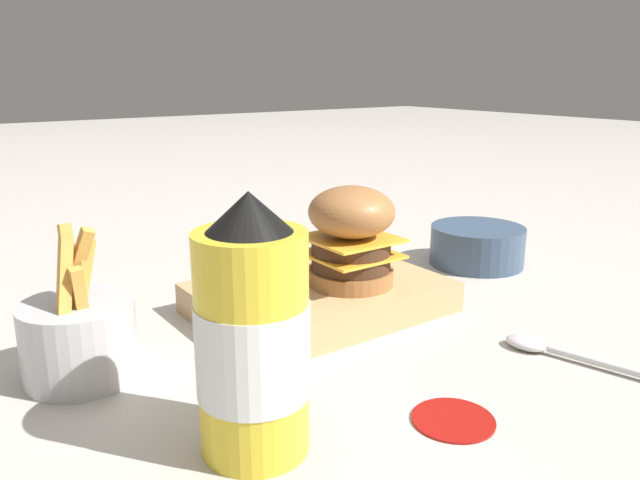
# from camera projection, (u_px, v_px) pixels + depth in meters

# --- Properties ---
(ground_plane) EXTENTS (6.00, 6.00, 0.00)m
(ground_plane) POSITION_uv_depth(u_px,v_px,m) (284.00, 308.00, 0.72)
(ground_plane) COLOR #B7B2A8
(serving_board) EXTENTS (0.27, 0.19, 0.03)m
(serving_board) POSITION_uv_depth(u_px,v_px,m) (320.00, 297.00, 0.70)
(serving_board) COLOR tan
(serving_board) RESTS_ON ground_plane
(burger) EXTENTS (0.09, 0.09, 0.11)m
(burger) POSITION_uv_depth(u_px,v_px,m) (351.00, 235.00, 0.68)
(burger) COLOR #9E6638
(burger) RESTS_ON serving_board
(ketchup_bottle) EXTENTS (0.08, 0.08, 0.19)m
(ketchup_bottle) POSITION_uv_depth(u_px,v_px,m) (253.00, 338.00, 0.43)
(ketchup_bottle) COLOR yellow
(ketchup_bottle) RESTS_ON ground_plane
(fries_basket) EXTENTS (0.10, 0.10, 0.14)m
(fries_basket) POSITION_uv_depth(u_px,v_px,m) (79.00, 337.00, 0.54)
(fries_basket) COLOR #B7B7BC
(fries_basket) RESTS_ON ground_plane
(side_bowl) EXTENTS (0.13, 0.13, 0.05)m
(side_bowl) POSITION_uv_depth(u_px,v_px,m) (477.00, 244.00, 0.87)
(side_bowl) COLOR #384C66
(side_bowl) RESTS_ON ground_plane
(spoon) EXTENTS (0.05, 0.14, 0.01)m
(spoon) POSITION_uv_depth(u_px,v_px,m) (546.00, 348.00, 0.60)
(spoon) COLOR silver
(spoon) RESTS_ON ground_plane
(ketchup_puddle) EXTENTS (0.07, 0.07, 0.00)m
(ketchup_puddle) POSITION_uv_depth(u_px,v_px,m) (453.00, 419.00, 0.48)
(ketchup_puddle) COLOR #9E140F
(ketchup_puddle) RESTS_ON ground_plane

